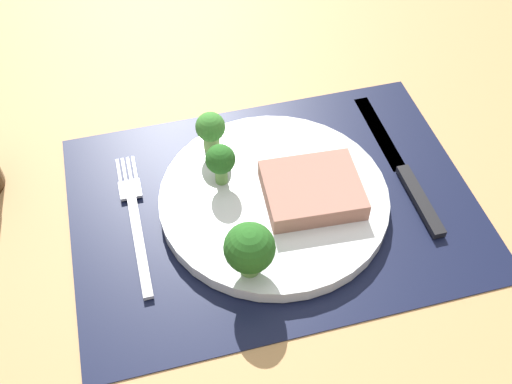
{
  "coord_description": "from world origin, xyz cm",
  "views": [
    {
      "loc": [
        -12.65,
        -40.61,
        52.58
      ],
      "look_at": [
        -1.8,
        0.81,
        1.9
      ],
      "focal_mm": 43.06,
      "sensor_mm": 36.0,
      "label": 1
    }
  ],
  "objects_px": {
    "fork": "(135,220)",
    "knife": "(404,172)",
    "plate": "(274,199)",
    "steak": "(312,190)"
  },
  "relations": [
    {
      "from": "plate",
      "to": "fork",
      "type": "bearing_deg",
      "value": 174.59
    },
    {
      "from": "steak",
      "to": "knife",
      "type": "bearing_deg",
      "value": 8.78
    },
    {
      "from": "plate",
      "to": "knife",
      "type": "height_order",
      "value": "plate"
    },
    {
      "from": "fork",
      "to": "knife",
      "type": "height_order",
      "value": "knife"
    },
    {
      "from": "steak",
      "to": "knife",
      "type": "height_order",
      "value": "steak"
    },
    {
      "from": "steak",
      "to": "fork",
      "type": "bearing_deg",
      "value": 171.82
    },
    {
      "from": "plate",
      "to": "fork",
      "type": "relative_size",
      "value": 1.3
    },
    {
      "from": "steak",
      "to": "plate",
      "type": "bearing_deg",
      "value": 161.42
    },
    {
      "from": "fork",
      "to": "knife",
      "type": "bearing_deg",
      "value": -1.71
    },
    {
      "from": "plate",
      "to": "knife",
      "type": "relative_size",
      "value": 1.08
    }
  ]
}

